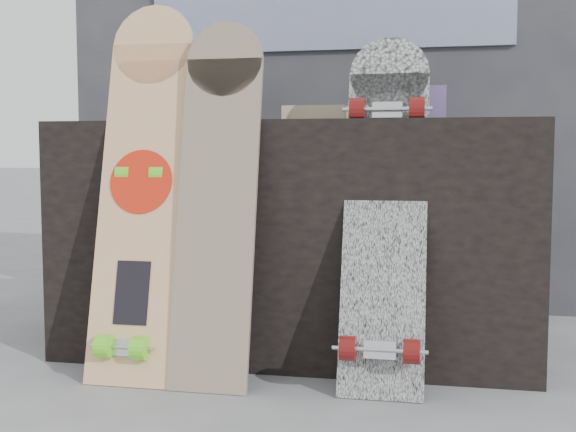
% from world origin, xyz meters
% --- Properties ---
extents(ground, '(60.00, 60.00, 0.00)m').
position_xyz_m(ground, '(0.00, 0.00, 0.00)').
color(ground, slate).
rests_on(ground, ground).
extents(vendor_table, '(1.60, 0.60, 0.80)m').
position_xyz_m(vendor_table, '(0.00, 0.50, 0.40)').
color(vendor_table, black).
rests_on(vendor_table, ground).
extents(booth, '(2.40, 0.22, 2.20)m').
position_xyz_m(booth, '(0.00, 1.35, 1.10)').
color(booth, '#2E2E33').
rests_on(booth, ground).
extents(merch_box_purple, '(0.18, 0.12, 0.10)m').
position_xyz_m(merch_box_purple, '(-0.39, 0.62, 0.85)').
color(merch_box_purple, '#4D3266').
rests_on(merch_box_purple, vendor_table).
extents(merch_box_small, '(0.14, 0.14, 0.12)m').
position_xyz_m(merch_box_small, '(0.43, 0.56, 0.86)').
color(merch_box_small, '#4D3266').
rests_on(merch_box_small, vendor_table).
extents(merch_box_flat, '(0.22, 0.10, 0.06)m').
position_xyz_m(merch_box_flat, '(0.06, 0.54, 0.83)').
color(merch_box_flat, '#D1B78C').
rests_on(merch_box_flat, vendor_table).
extents(longboard_geisha, '(0.27, 0.31, 1.18)m').
position_xyz_m(longboard_geisha, '(-0.43, 0.16, 0.62)').
color(longboard_geisha, beige).
rests_on(longboard_geisha, ground).
extents(longboard_celtic, '(0.24, 0.27, 1.11)m').
position_xyz_m(longboard_celtic, '(-0.17, 0.13, 0.59)').
color(longboard_celtic, beige).
rests_on(longboard_celtic, ground).
extents(longboard_cascadia, '(0.25, 0.39, 1.06)m').
position_xyz_m(longboard_cascadia, '(0.33, 0.19, 0.55)').
color(longboard_cascadia, silver).
rests_on(longboard_cascadia, ground).
extents(skateboard_dark, '(0.18, 0.34, 0.80)m').
position_xyz_m(skateboard_dark, '(-0.44, 0.15, 0.41)').
color(skateboard_dark, black).
rests_on(skateboard_dark, ground).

